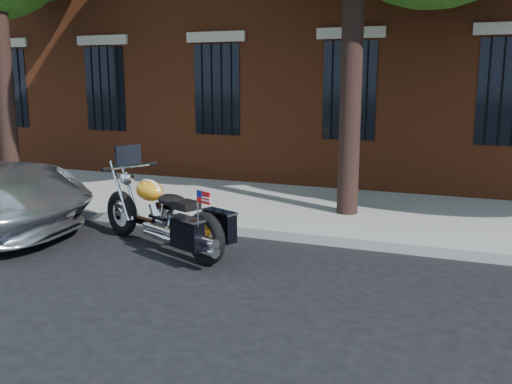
% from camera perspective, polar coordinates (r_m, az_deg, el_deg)
% --- Properties ---
extents(ground, '(120.00, 120.00, 0.00)m').
position_cam_1_polar(ground, '(7.56, 0.42, -7.59)').
color(ground, black).
rests_on(ground, ground).
extents(curb, '(40.00, 0.16, 0.15)m').
position_cam_1_polar(curb, '(8.78, 3.68, -4.41)').
color(curb, gray).
rests_on(curb, ground).
extents(sidewalk, '(40.00, 3.60, 0.15)m').
position_cam_1_polar(sidewalk, '(10.53, 6.84, -1.82)').
color(sidewalk, gray).
rests_on(sidewalk, ground).
extents(motorcycle, '(2.60, 1.58, 1.46)m').
position_cam_1_polar(motorcycle, '(8.24, -9.04, -2.58)').
color(motorcycle, black).
rests_on(motorcycle, ground).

